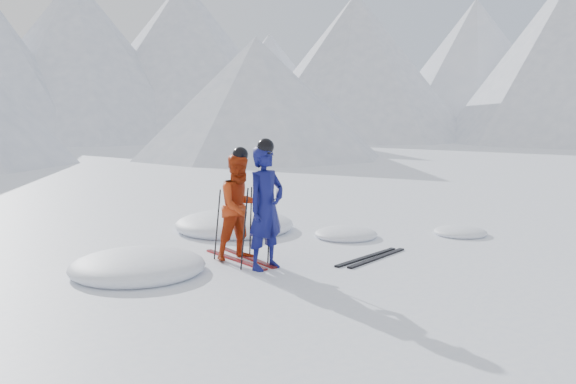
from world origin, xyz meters
TOP-DOWN VIEW (x-y plane):
  - ground at (0.00, 0.00)m, footprint 160.00×160.00m
  - mountain_range at (5.71, 35.31)m, footprint 106.15×62.94m
  - skier_blue at (-2.07, 0.10)m, footprint 0.76×0.56m
  - skier_red at (-2.03, 0.84)m, footprint 0.88×0.70m
  - pole_blue_left at (-2.37, 0.25)m, footprint 0.13×0.09m
  - pole_blue_right at (-1.82, 0.35)m, footprint 0.13×0.08m
  - pole_red_left at (-2.33, 1.09)m, footprint 0.12×0.09m
  - pole_red_right at (-1.73, 0.99)m, footprint 0.12×0.08m
  - ski_worn_left at (-2.15, 0.84)m, footprint 0.10×1.70m
  - ski_worn_right at (-1.91, 0.84)m, footprint 0.22×1.70m
  - ski_loose_a at (-0.34, -0.39)m, footprint 1.69×0.40m
  - ski_loose_b at (-0.24, -0.54)m, footprint 1.68×0.46m
  - snow_lumps at (-1.48, 2.12)m, footprint 7.83×4.95m

SIDE VIEW (x-z plane):
  - ground at x=0.00m, z-range 0.00..0.00m
  - snow_lumps at x=-1.48m, z-range -0.27..0.27m
  - ski_worn_left at x=-2.15m, z-range 0.00..0.03m
  - ski_worn_right at x=-1.91m, z-range 0.00..0.03m
  - ski_loose_a at x=-0.34m, z-range 0.00..0.03m
  - ski_loose_b at x=-0.24m, z-range 0.00..0.03m
  - pole_red_left at x=-2.33m, z-range 0.00..1.17m
  - pole_red_right at x=-1.73m, z-range 0.00..1.17m
  - pole_blue_left at x=-2.37m, z-range 0.00..1.28m
  - pole_blue_right at x=-1.82m, z-range 0.00..1.28m
  - skier_red at x=-2.03m, z-range 0.00..1.75m
  - skier_blue at x=-2.07m, z-range 0.00..1.91m
  - mountain_range at x=5.71m, z-range -1.04..14.49m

